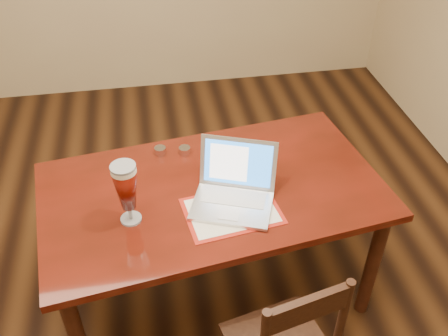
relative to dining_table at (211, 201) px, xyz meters
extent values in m
plane|color=black|center=(-0.30, -0.04, -0.69)|extent=(5.00, 5.00, 0.00)
cube|color=#53130B|center=(0.01, 0.01, 0.06)|extent=(1.75, 1.14, 0.04)
cylinder|color=#38170E|center=(0.79, -0.26, -0.32)|extent=(0.07, 0.07, 0.73)
cylinder|color=#38170E|center=(-0.77, 0.28, -0.32)|extent=(0.07, 0.07, 0.73)
cylinder|color=#38170E|center=(0.69, 0.48, -0.32)|extent=(0.07, 0.07, 0.73)
cube|color=maroon|center=(0.07, -0.17, 0.08)|extent=(0.47, 0.36, 0.00)
cube|color=beige|center=(0.07, -0.17, 0.08)|extent=(0.42, 0.32, 0.00)
cube|color=silver|center=(0.08, -0.15, 0.09)|extent=(0.43, 0.36, 0.02)
cube|color=silver|center=(0.09, -0.10, 0.10)|extent=(0.32, 0.21, 0.00)
cube|color=silver|center=(0.05, -0.21, 0.10)|extent=(0.11, 0.09, 0.00)
cube|color=silver|center=(0.13, 0.00, 0.22)|extent=(0.36, 0.20, 0.24)
cube|color=blue|center=(0.13, -0.01, 0.22)|extent=(0.32, 0.17, 0.20)
cube|color=white|center=(0.09, 0.01, 0.22)|extent=(0.18, 0.11, 0.17)
cylinder|color=silver|center=(-0.38, -0.14, 0.09)|extent=(0.09, 0.09, 0.01)
cylinder|color=silver|center=(-0.38, -0.14, 0.12)|extent=(0.02, 0.02, 0.07)
cylinder|color=beige|center=(-0.38, -0.14, 0.37)|extent=(0.11, 0.11, 0.02)
cylinder|color=silver|center=(-0.38, -0.14, 0.38)|extent=(0.11, 0.11, 0.01)
cylinder|color=silver|center=(-0.22, 0.33, 0.10)|extent=(0.06, 0.06, 0.04)
cylinder|color=silver|center=(-0.09, 0.31, 0.10)|extent=(0.06, 0.06, 0.04)
cylinder|color=black|center=(0.31, -0.48, -0.49)|extent=(0.04, 0.04, 0.39)
cylinder|color=black|center=(0.38, -0.78, 0.00)|extent=(0.03, 0.03, 0.52)
cube|color=black|center=(0.22, -0.81, 0.20)|extent=(0.32, 0.10, 0.12)
camera|label=1|loc=(-0.25, -1.80, 1.66)|focal=40.00mm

